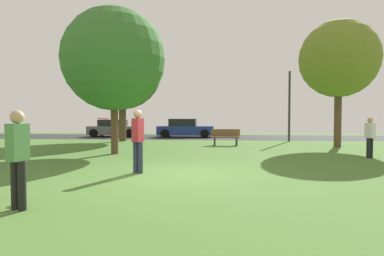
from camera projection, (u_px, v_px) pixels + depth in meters
The scene contains 13 objects.
ground_plane at pixel (180, 174), 9.01m from camera, with size 44.00×44.00×0.00m, color #47702D.
road_strip at pixel (206, 137), 24.94m from camera, with size 44.00×6.40×0.01m, color #28282B.
oak_tree_center at pixel (339, 59), 16.77m from camera, with size 4.03×4.03×6.64m.
maple_tree_near at pixel (114, 60), 13.70m from camera, with size 4.38×4.38×6.24m.
oak_tree_left at pixel (122, 70), 20.85m from camera, with size 5.17×5.17×7.24m.
person_thrower at pixel (138, 138), 9.11m from camera, with size 0.30×0.37×1.80m.
person_catcher at pixel (18, 155), 5.52m from camera, with size 0.30×0.37×1.72m.
person_walking at pixel (370, 136), 12.44m from camera, with size 0.35×0.39×1.57m.
frisbee_disc at pixel (103, 119), 7.66m from camera, with size 0.37×0.37×0.04m.
parked_car_grey at pixel (115, 129), 25.58m from camera, with size 4.09×1.95×1.35m.
parked_car_blue at pixel (185, 129), 25.09m from camera, with size 4.33×1.97×1.42m.
park_bench at pixel (226, 137), 17.80m from camera, with size 1.60×0.45×0.90m.
street_lamp_post at pixel (289, 106), 20.59m from camera, with size 0.14×0.14×4.50m, color #2D2D33.
Camera 1 is at (1.11, -8.89, 1.62)m, focal length 30.08 mm.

